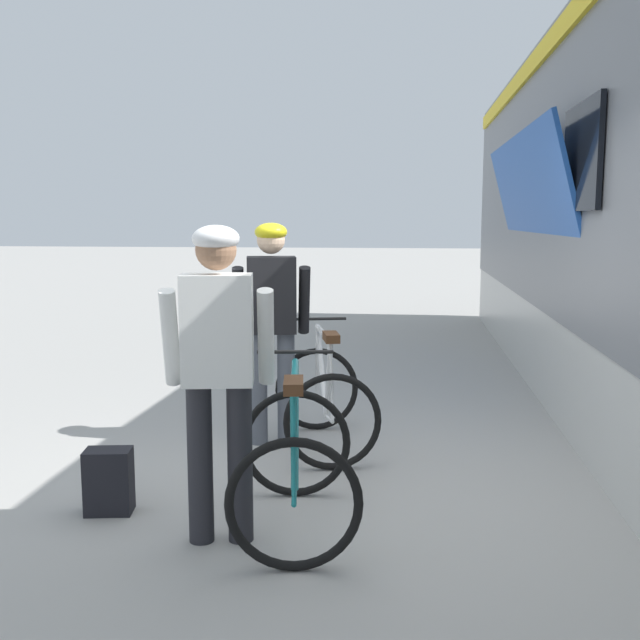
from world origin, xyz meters
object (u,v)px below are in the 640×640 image
(cyclist_near_in_dark, at_px, (272,313))
(bicycle_far_teal, at_px, (295,463))
(bicycle_near_white, at_px, (324,398))
(backpack_on_platform, at_px, (109,481))
(cyclist_far_in_white, at_px, (218,356))

(cyclist_near_in_dark, height_order, bicycle_far_teal, cyclist_near_in_dark)
(bicycle_near_white, bearing_deg, backpack_on_platform, -129.55)
(cyclist_far_in_white, xyz_separation_m, bicycle_far_teal, (0.39, 0.19, -0.65))
(bicycle_far_teal, height_order, backpack_on_platform, bicycle_far_teal)
(cyclist_near_in_dark, height_order, cyclist_far_in_white, same)
(cyclist_near_in_dark, bearing_deg, backpack_on_platform, -116.10)
(bicycle_far_teal, bearing_deg, backpack_on_platform, 174.57)
(cyclist_near_in_dark, relative_size, bicycle_near_white, 1.46)
(cyclist_far_in_white, relative_size, bicycle_far_teal, 1.52)
(cyclist_near_in_dark, bearing_deg, bicycle_far_teal, -75.12)
(bicycle_far_teal, relative_size, backpack_on_platform, 2.90)
(cyclist_far_in_white, distance_m, backpack_on_platform, 1.19)
(bicycle_near_white, distance_m, backpack_on_platform, 1.85)
(cyclist_near_in_dark, relative_size, backpack_on_platform, 4.40)
(cyclist_near_in_dark, distance_m, bicycle_near_white, 0.79)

